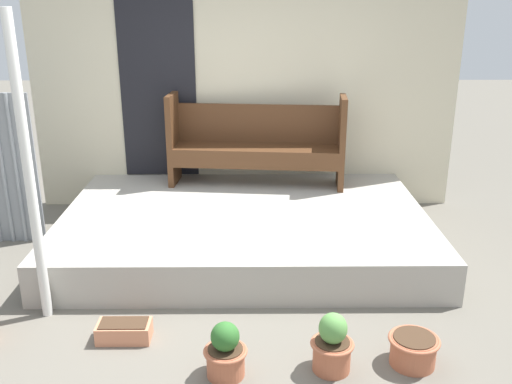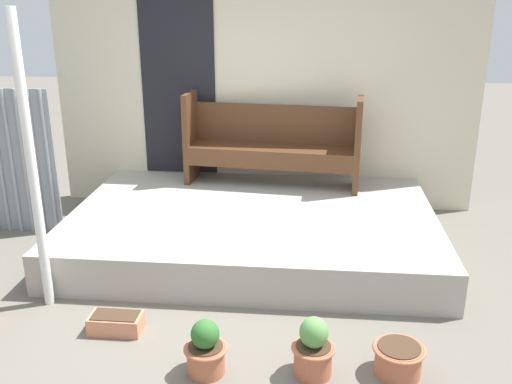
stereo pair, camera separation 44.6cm
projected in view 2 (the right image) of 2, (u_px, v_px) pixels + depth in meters
The scene contains 9 objects.
ground_plane at pixel (214, 306), 4.39m from camera, with size 24.00×24.00×0.00m, color #666056.
porch_slab at pixel (253, 228), 5.38m from camera, with size 3.36×2.28×0.35m.
house_wall at pixel (260, 89), 6.11m from camera, with size 4.56×0.08×2.60m.
support_post at pixel (32, 167), 4.08m from camera, with size 0.07×0.07×2.20m.
bench at pixel (273, 140), 5.93m from camera, with size 1.84×0.57×0.95m.
flower_pot_middle at pixel (206, 350), 3.58m from camera, with size 0.28×0.28×0.37m.
flower_pot_right at pixel (313, 350), 3.56m from camera, with size 0.28×0.28×0.40m.
flower_pot_far_right at pixel (398, 359), 3.58m from camera, with size 0.33×0.33×0.20m.
planter_box_rect at pixel (116, 323), 4.05m from camera, with size 0.37×0.19×0.14m.
Camera 2 is at (0.70, -3.80, 2.29)m, focal length 40.00 mm.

